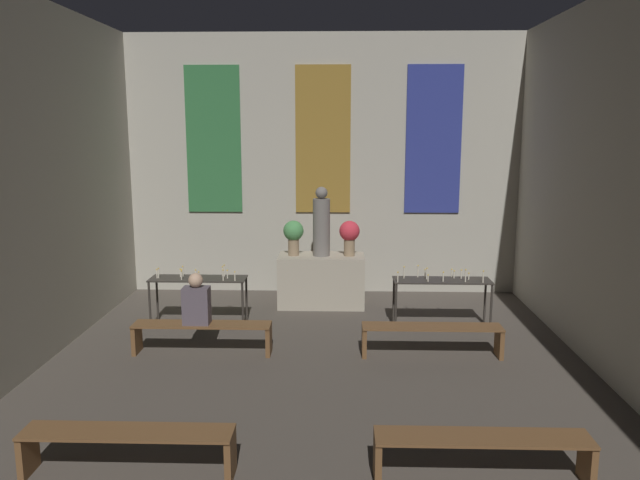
{
  "coord_description": "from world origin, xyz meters",
  "views": [
    {
      "loc": [
        0.31,
        -0.41,
        3.12
      ],
      "look_at": [
        0.0,
        9.43,
        1.32
      ],
      "focal_mm": 35.0,
      "sensor_mm": 36.0,
      "label": 1
    }
  ],
  "objects_px": {
    "pew_second_left": "(128,443)",
    "candle_rack_right": "(442,285)",
    "statue": "(321,224)",
    "candle_rack_left": "(198,283)",
    "altar": "(321,280)",
    "pew_second_right": "(482,448)",
    "person_seated": "(196,302)",
    "flower_vase_left": "(293,234)",
    "flower_vase_right": "(349,234)",
    "pew_back_right": "(432,334)",
    "pew_back_left": "(202,332)"
  },
  "relations": [
    {
      "from": "pew_second_left",
      "to": "candle_rack_right",
      "type": "bearing_deg",
      "value": 51.43
    },
    {
      "from": "statue",
      "to": "candle_rack_left",
      "type": "xyz_separation_m",
      "value": [
        -1.92,
        -1.11,
        -0.78
      ]
    },
    {
      "from": "candle_rack_left",
      "to": "altar",
      "type": "bearing_deg",
      "value": 30.03
    },
    {
      "from": "pew_second_right",
      "to": "person_seated",
      "type": "xyz_separation_m",
      "value": [
        -3.23,
        3.08,
        0.43
      ]
    },
    {
      "from": "flower_vase_left",
      "to": "candle_rack_right",
      "type": "xyz_separation_m",
      "value": [
        2.41,
        -1.11,
        -0.6
      ]
    },
    {
      "from": "statue",
      "to": "candle_rack_right",
      "type": "xyz_separation_m",
      "value": [
        1.92,
        -1.11,
        -0.78
      ]
    },
    {
      "from": "flower_vase_left",
      "to": "flower_vase_right",
      "type": "xyz_separation_m",
      "value": [
        0.97,
        0.0,
        0.0
      ]
    },
    {
      "from": "flower_vase_right",
      "to": "pew_back_right",
      "type": "relative_size",
      "value": 0.32
    },
    {
      "from": "flower_vase_left",
      "to": "pew_second_right",
      "type": "relative_size",
      "value": 0.32
    },
    {
      "from": "pew_second_left",
      "to": "pew_back_left",
      "type": "height_order",
      "value": "same"
    },
    {
      "from": "pew_second_left",
      "to": "flower_vase_left",
      "type": "bearing_deg",
      "value": 78.72
    },
    {
      "from": "flower_vase_left",
      "to": "pew_back_left",
      "type": "bearing_deg",
      "value": -114.37
    },
    {
      "from": "pew_back_left",
      "to": "person_seated",
      "type": "bearing_deg",
      "value": -180.0
    },
    {
      "from": "altar",
      "to": "pew_back_left",
      "type": "height_order",
      "value": "altar"
    },
    {
      "from": "flower_vase_left",
      "to": "candle_rack_right",
      "type": "bearing_deg",
      "value": -24.76
    },
    {
      "from": "candle_rack_left",
      "to": "candle_rack_right",
      "type": "relative_size",
      "value": 1.0
    },
    {
      "from": "pew_second_right",
      "to": "pew_back_right",
      "type": "height_order",
      "value": "same"
    },
    {
      "from": "statue",
      "to": "flower_vase_right",
      "type": "height_order",
      "value": "statue"
    },
    {
      "from": "candle_rack_right",
      "to": "pew_second_right",
      "type": "height_order",
      "value": "candle_rack_right"
    },
    {
      "from": "pew_back_right",
      "to": "altar",
      "type": "bearing_deg",
      "value": 123.17
    },
    {
      "from": "statue",
      "to": "pew_back_right",
      "type": "bearing_deg",
      "value": -56.83
    },
    {
      "from": "pew_back_right",
      "to": "person_seated",
      "type": "relative_size",
      "value": 2.66
    },
    {
      "from": "flower_vase_right",
      "to": "pew_second_left",
      "type": "relative_size",
      "value": 0.32
    },
    {
      "from": "flower_vase_left",
      "to": "person_seated",
      "type": "distance_m",
      "value": 2.74
    },
    {
      "from": "candle_rack_right",
      "to": "person_seated",
      "type": "xyz_separation_m",
      "value": [
        -3.57,
        -1.31,
        0.07
      ]
    },
    {
      "from": "candle_rack_right",
      "to": "person_seated",
      "type": "height_order",
      "value": "person_seated"
    },
    {
      "from": "flower_vase_left",
      "to": "pew_second_left",
      "type": "bearing_deg",
      "value": -101.28
    },
    {
      "from": "statue",
      "to": "pew_second_left",
      "type": "height_order",
      "value": "statue"
    },
    {
      "from": "altar",
      "to": "candle_rack_right",
      "type": "relative_size",
      "value": 0.98
    },
    {
      "from": "pew_second_left",
      "to": "person_seated",
      "type": "height_order",
      "value": "person_seated"
    },
    {
      "from": "flower_vase_left",
      "to": "pew_back_right",
      "type": "xyz_separation_m",
      "value": [
        2.07,
        -2.42,
        -0.96
      ]
    },
    {
      "from": "pew_back_left",
      "to": "altar",
      "type": "bearing_deg",
      "value": 56.83
    },
    {
      "from": "flower_vase_left",
      "to": "pew_second_left",
      "type": "distance_m",
      "value": 5.69
    },
    {
      "from": "altar",
      "to": "flower_vase_right",
      "type": "relative_size",
      "value": 2.44
    },
    {
      "from": "pew_back_right",
      "to": "flower_vase_right",
      "type": "bearing_deg",
      "value": 114.37
    },
    {
      "from": "flower_vase_left",
      "to": "person_seated",
      "type": "relative_size",
      "value": 0.85
    },
    {
      "from": "flower_vase_right",
      "to": "candle_rack_left",
      "type": "height_order",
      "value": "flower_vase_right"
    },
    {
      "from": "flower_vase_right",
      "to": "pew_back_left",
      "type": "bearing_deg",
      "value": -130.5
    },
    {
      "from": "candle_rack_left",
      "to": "candle_rack_right",
      "type": "xyz_separation_m",
      "value": [
        3.84,
        0.0,
        0.0
      ]
    },
    {
      "from": "pew_back_left",
      "to": "pew_back_right",
      "type": "height_order",
      "value": "same"
    },
    {
      "from": "person_seated",
      "to": "candle_rack_right",
      "type": "bearing_deg",
      "value": 20.2
    },
    {
      "from": "pew_second_right",
      "to": "pew_back_right",
      "type": "relative_size",
      "value": 1.0
    },
    {
      "from": "pew_back_left",
      "to": "person_seated",
      "type": "relative_size",
      "value": 2.66
    },
    {
      "from": "pew_second_right",
      "to": "statue",
      "type": "bearing_deg",
      "value": 106.05
    },
    {
      "from": "candle_rack_right",
      "to": "pew_back_right",
      "type": "distance_m",
      "value": 1.4
    },
    {
      "from": "person_seated",
      "to": "candle_rack_left",
      "type": "bearing_deg",
      "value": 101.67
    },
    {
      "from": "pew_second_left",
      "to": "person_seated",
      "type": "distance_m",
      "value": 3.11
    },
    {
      "from": "flower_vase_right",
      "to": "candle_rack_left",
      "type": "relative_size",
      "value": 0.4
    },
    {
      "from": "candle_rack_right",
      "to": "pew_second_right",
      "type": "xyz_separation_m",
      "value": [
        -0.34,
        -4.39,
        -0.36
      ]
    },
    {
      "from": "pew_second_left",
      "to": "pew_back_right",
      "type": "height_order",
      "value": "same"
    }
  ]
}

